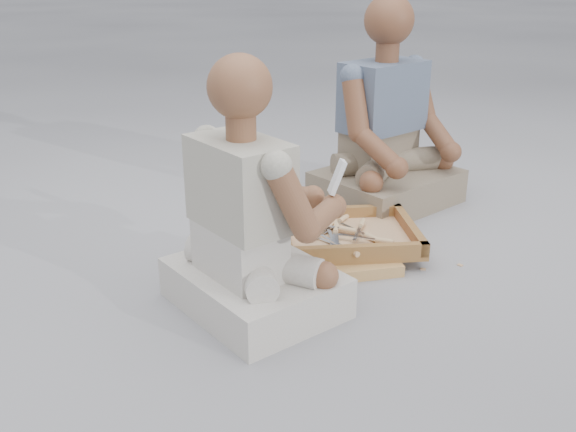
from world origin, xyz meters
name	(u,v)px	position (x,y,z in m)	size (l,w,h in m)	color
ground	(330,299)	(0.00, 0.00, 0.00)	(60.00, 60.00, 0.00)	#9A9BA0
carved_panel	(303,256)	(0.05, 0.31, 0.02)	(0.66, 0.44, 0.04)	#A67A40
tool_tray	(347,236)	(0.25, 0.32, 0.07)	(0.65, 0.59, 0.07)	brown
chisel_0	(343,229)	(0.24, 0.35, 0.09)	(0.15, 0.18, 0.02)	silver
chisel_1	(368,236)	(0.31, 0.26, 0.08)	(0.06, 0.22, 0.02)	silver
chisel_2	(341,220)	(0.29, 0.46, 0.08)	(0.19, 0.14, 0.02)	silver
chisel_3	(379,240)	(0.31, 0.19, 0.09)	(0.17, 0.17, 0.02)	silver
chisel_4	(342,247)	(0.17, 0.23, 0.07)	(0.10, 0.21, 0.02)	silver
chisel_5	(336,228)	(0.23, 0.39, 0.08)	(0.11, 0.20, 0.02)	silver
chisel_6	(329,225)	(0.21, 0.42, 0.09)	(0.19, 0.15, 0.02)	silver
chisel_7	(348,249)	(0.16, 0.17, 0.09)	(0.06, 0.22, 0.02)	silver
chisel_8	(327,225)	(0.21, 0.44, 0.08)	(0.09, 0.21, 0.02)	silver
chisel_9	(336,231)	(0.22, 0.36, 0.08)	(0.14, 0.19, 0.02)	silver
chisel_10	(361,225)	(0.33, 0.36, 0.09)	(0.16, 0.18, 0.02)	silver
wood_chip_0	(423,269)	(0.43, 0.06, 0.00)	(0.02, 0.01, 0.00)	tan
wood_chip_1	(392,229)	(0.54, 0.45, 0.00)	(0.02, 0.01, 0.00)	tan
wood_chip_2	(389,236)	(0.49, 0.38, 0.00)	(0.02, 0.01, 0.00)	tan
wood_chip_3	(460,265)	(0.58, 0.03, 0.00)	(0.02, 0.01, 0.00)	tan
wood_chip_4	(286,248)	(0.04, 0.45, 0.00)	(0.02, 0.01, 0.00)	tan
wood_chip_5	(384,267)	(0.30, 0.13, 0.00)	(0.02, 0.01, 0.00)	tan
wood_chip_6	(283,231)	(0.09, 0.62, 0.00)	(0.02, 0.01, 0.00)	tan
wood_chip_7	(294,243)	(0.08, 0.48, 0.00)	(0.02, 0.01, 0.00)	tan
wood_chip_8	(395,232)	(0.53, 0.41, 0.00)	(0.02, 0.01, 0.00)	tan
wood_chip_9	(289,288)	(-0.10, 0.13, 0.00)	(0.02, 0.01, 0.00)	tan
wood_chip_10	(397,227)	(0.57, 0.45, 0.00)	(0.02, 0.01, 0.00)	tan
wood_chip_11	(389,243)	(0.45, 0.32, 0.00)	(0.02, 0.01, 0.00)	tan
wood_chip_12	(290,281)	(-0.07, 0.17, 0.00)	(0.02, 0.01, 0.00)	tan
wood_chip_13	(380,223)	(0.53, 0.52, 0.00)	(0.02, 0.01, 0.00)	tan
wood_chip_14	(299,228)	(0.17, 0.62, 0.00)	(0.02, 0.01, 0.00)	tan
craftsman	(252,228)	(-0.26, 0.06, 0.29)	(0.62, 0.63, 0.85)	beige
companion	(387,138)	(0.69, 0.75, 0.32)	(0.73, 0.64, 0.96)	#766655
mobile_phone	(337,177)	(0.06, 0.08, 0.41)	(0.07, 0.06, 0.12)	white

